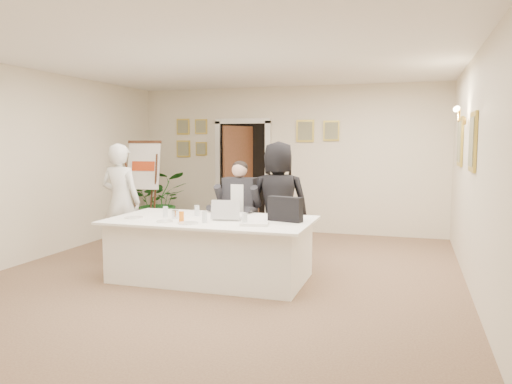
{
  "coord_description": "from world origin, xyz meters",
  "views": [
    {
      "loc": [
        2.3,
        -5.92,
        1.76
      ],
      "look_at": [
        0.27,
        0.6,
        1.06
      ],
      "focal_mm": 35.0,
      "sensor_mm": 36.0,
      "label": 1
    }
  ],
  "objects_px": {
    "standing_woman": "(278,203)",
    "oj_glass": "(182,217)",
    "standing_man": "(121,202)",
    "flip_chart": "(146,193)",
    "laptop": "(229,208)",
    "potted_palm": "(160,201)",
    "laptop_bag": "(285,209)",
    "steel_jug": "(175,214)",
    "seated_man": "(239,211)",
    "conference_table": "(211,248)",
    "paper_stack": "(254,224)"
  },
  "relations": [
    {
      "from": "seated_man",
      "to": "flip_chart",
      "type": "xyz_separation_m",
      "value": [
        -2.28,
        1.34,
        0.05
      ]
    },
    {
      "from": "conference_table",
      "to": "potted_palm",
      "type": "xyz_separation_m",
      "value": [
        -2.23,
        2.81,
        0.2
      ]
    },
    {
      "from": "standing_woman",
      "to": "oj_glass",
      "type": "height_order",
      "value": "standing_woman"
    },
    {
      "from": "potted_palm",
      "to": "oj_glass",
      "type": "distance_m",
      "value": 3.72
    },
    {
      "from": "laptop",
      "to": "oj_glass",
      "type": "height_order",
      "value": "laptop"
    },
    {
      "from": "seated_man",
      "to": "steel_jug",
      "type": "bearing_deg",
      "value": -110.35
    },
    {
      "from": "standing_man",
      "to": "oj_glass",
      "type": "distance_m",
      "value": 1.74
    },
    {
      "from": "flip_chart",
      "to": "potted_palm",
      "type": "relative_size",
      "value": 1.46
    },
    {
      "from": "flip_chart",
      "to": "laptop",
      "type": "xyz_separation_m",
      "value": [
        2.48,
        -2.28,
        0.11
      ]
    },
    {
      "from": "potted_palm",
      "to": "steel_jug",
      "type": "xyz_separation_m",
      "value": [
        1.79,
        -2.93,
        0.24
      ]
    },
    {
      "from": "standing_woman",
      "to": "steel_jug",
      "type": "relative_size",
      "value": 15.98
    },
    {
      "from": "flip_chart",
      "to": "steel_jug",
      "type": "height_order",
      "value": "flip_chart"
    },
    {
      "from": "standing_man",
      "to": "paper_stack",
      "type": "relative_size",
      "value": 5.27
    },
    {
      "from": "conference_table",
      "to": "laptop",
      "type": "relative_size",
      "value": 6.83
    },
    {
      "from": "oj_glass",
      "to": "steel_jug",
      "type": "bearing_deg",
      "value": 132.29
    },
    {
      "from": "seated_man",
      "to": "potted_palm",
      "type": "xyz_separation_m",
      "value": [
        -2.26,
        1.82,
        -0.15
      ]
    },
    {
      "from": "conference_table",
      "to": "seated_man",
      "type": "xyz_separation_m",
      "value": [
        0.03,
        0.98,
        0.35
      ]
    },
    {
      "from": "laptop_bag",
      "to": "paper_stack",
      "type": "height_order",
      "value": "laptop_bag"
    },
    {
      "from": "laptop",
      "to": "paper_stack",
      "type": "height_order",
      "value": "laptop"
    },
    {
      "from": "laptop_bag",
      "to": "standing_man",
      "type": "bearing_deg",
      "value": -177.26
    },
    {
      "from": "standing_man",
      "to": "seated_man",
      "type": "bearing_deg",
      "value": -167.21
    },
    {
      "from": "oj_glass",
      "to": "paper_stack",
      "type": "bearing_deg",
      "value": 3.37
    },
    {
      "from": "conference_table",
      "to": "oj_glass",
      "type": "relative_size",
      "value": 19.75
    },
    {
      "from": "flip_chart",
      "to": "laptop_bag",
      "type": "relative_size",
      "value": 3.96
    },
    {
      "from": "standing_man",
      "to": "steel_jug",
      "type": "bearing_deg",
      "value": 150.52
    },
    {
      "from": "standing_man",
      "to": "flip_chart",
      "type": "bearing_deg",
      "value": -71.33
    },
    {
      "from": "conference_table",
      "to": "potted_palm",
      "type": "height_order",
      "value": "potted_palm"
    },
    {
      "from": "conference_table",
      "to": "laptop",
      "type": "bearing_deg",
      "value": 11.18
    },
    {
      "from": "standing_woman",
      "to": "oj_glass",
      "type": "xyz_separation_m",
      "value": [
        -0.86,
        -1.36,
        -0.04
      ]
    },
    {
      "from": "standing_man",
      "to": "laptop_bag",
      "type": "distance_m",
      "value": 2.71
    },
    {
      "from": "flip_chart",
      "to": "standing_man",
      "type": "distance_m",
      "value": 1.79
    },
    {
      "from": "laptop_bag",
      "to": "steel_jug",
      "type": "relative_size",
      "value": 3.96
    },
    {
      "from": "oj_glass",
      "to": "steel_jug",
      "type": "distance_m",
      "value": 0.28
    },
    {
      "from": "paper_stack",
      "to": "steel_jug",
      "type": "distance_m",
      "value": 1.12
    },
    {
      "from": "seated_man",
      "to": "laptop",
      "type": "relative_size",
      "value": 3.97
    },
    {
      "from": "laptop",
      "to": "steel_jug",
      "type": "height_order",
      "value": "laptop"
    },
    {
      "from": "standing_woman",
      "to": "oj_glass",
      "type": "bearing_deg",
      "value": 47.29
    },
    {
      "from": "paper_stack",
      "to": "oj_glass",
      "type": "xyz_separation_m",
      "value": [
        -0.92,
        -0.05,
        0.05
      ]
    },
    {
      "from": "conference_table",
      "to": "seated_man",
      "type": "height_order",
      "value": "seated_man"
    },
    {
      "from": "conference_table",
      "to": "standing_man",
      "type": "relative_size",
      "value": 1.49
    },
    {
      "from": "standing_woman",
      "to": "paper_stack",
      "type": "distance_m",
      "value": 1.31
    },
    {
      "from": "standing_man",
      "to": "paper_stack",
      "type": "height_order",
      "value": "standing_man"
    },
    {
      "from": "flip_chart",
      "to": "standing_woman",
      "type": "distance_m",
      "value": 3.15
    },
    {
      "from": "flip_chart",
      "to": "standing_woman",
      "type": "bearing_deg",
      "value": -24.53
    },
    {
      "from": "standing_man",
      "to": "standing_woman",
      "type": "bearing_deg",
      "value": -169.19
    },
    {
      "from": "flip_chart",
      "to": "laptop",
      "type": "height_order",
      "value": "flip_chart"
    },
    {
      "from": "paper_stack",
      "to": "steel_jug",
      "type": "height_order",
      "value": "steel_jug"
    },
    {
      "from": "laptop",
      "to": "standing_woman",
      "type": "bearing_deg",
      "value": 61.22
    },
    {
      "from": "conference_table",
      "to": "seated_man",
      "type": "distance_m",
      "value": 1.05
    },
    {
      "from": "standing_woman",
      "to": "steel_jug",
      "type": "distance_m",
      "value": 1.56
    }
  ]
}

